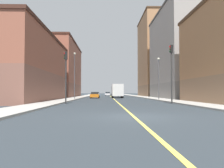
% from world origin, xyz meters
% --- Properties ---
extents(ground_plane, '(400.00, 400.00, 0.00)m').
position_xyz_m(ground_plane, '(0.00, 0.00, 0.00)').
color(ground_plane, '#293036').
rests_on(ground_plane, ground).
extents(sidewalk_left, '(2.91, 168.00, 0.15)m').
position_xyz_m(sidewalk_left, '(7.91, 49.00, 0.07)').
color(sidewalk_left, '#9E9B93').
rests_on(sidewalk_left, ground).
extents(sidewalk_right, '(2.91, 168.00, 0.15)m').
position_xyz_m(sidewalk_right, '(-7.91, 49.00, 0.07)').
color(sidewalk_right, '#9E9B93').
rests_on(sidewalk_right, ground).
extents(lane_center_stripe, '(0.16, 154.00, 0.01)m').
position_xyz_m(lane_center_stripe, '(0.00, 49.00, 0.01)').
color(lane_center_stripe, '#E5D14C').
rests_on(lane_center_stripe, ground).
extents(building_left_mid, '(9.89, 20.40, 17.96)m').
position_xyz_m(building_left_mid, '(14.16, 32.81, 8.99)').
color(building_left_mid, gray).
rests_on(building_left_mid, ground).
extents(building_left_far, '(9.89, 18.27, 23.97)m').
position_xyz_m(building_left_far, '(14.16, 54.79, 12.00)').
color(building_left_far, '#8F6B4F').
rests_on(building_left_far, ground).
extents(building_right_corner, '(9.89, 23.60, 9.81)m').
position_xyz_m(building_right_corner, '(-14.16, 21.01, 4.91)').
color(building_right_corner, brown).
rests_on(building_right_corner, ground).
extents(building_right_midblock, '(9.89, 24.27, 14.07)m').
position_xyz_m(building_right_midblock, '(-14.16, 47.06, 7.04)').
color(building_right_midblock, brown).
rests_on(building_right_midblock, ground).
extents(traffic_light_left_near, '(0.40, 0.32, 6.77)m').
position_xyz_m(traffic_light_left_near, '(6.04, 13.24, 4.32)').
color(traffic_light_left_near, '#2D2D2D').
rests_on(traffic_light_left_near, ground).
extents(traffic_light_right_near, '(0.40, 0.32, 5.93)m').
position_xyz_m(traffic_light_right_near, '(-6.07, 13.24, 3.84)').
color(traffic_light_right_near, '#2D2D2D').
rests_on(traffic_light_right_near, ground).
extents(street_lamp_left_near, '(0.36, 0.36, 6.76)m').
position_xyz_m(street_lamp_left_near, '(7.06, 23.77, 4.27)').
color(street_lamp_left_near, '#4C4C51').
rests_on(street_lamp_left_near, ground).
extents(street_lamp_right_near, '(0.36, 0.36, 8.20)m').
position_xyz_m(street_lamp_right_near, '(-7.06, 27.53, 5.03)').
color(street_lamp_right_near, '#4C4C51').
rests_on(street_lamp_right_near, ground).
extents(car_green, '(1.86, 4.42, 1.25)m').
position_xyz_m(car_green, '(1.51, 54.08, 0.62)').
color(car_green, '#1E6B38').
rests_on(car_green, ground).
extents(car_orange, '(1.92, 4.52, 1.32)m').
position_xyz_m(car_orange, '(-3.85, 36.23, 0.65)').
color(car_orange, orange).
rests_on(car_orange, ground).
extents(car_white, '(1.99, 4.18, 1.30)m').
position_xyz_m(car_white, '(-0.80, 66.98, 0.64)').
color(car_white, white).
rests_on(car_white, ground).
extents(box_truck, '(2.48, 7.20, 3.04)m').
position_xyz_m(box_truck, '(1.06, 38.19, 1.62)').
color(box_truck, beige).
rests_on(box_truck, ground).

